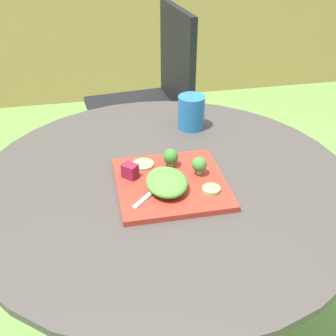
{
  "coord_description": "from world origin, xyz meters",
  "views": [
    {
      "loc": [
        -0.16,
        -0.84,
        1.28
      ],
      "look_at": [
        0.0,
        -0.02,
        0.74
      ],
      "focal_mm": 44.46,
      "sensor_mm": 36.0,
      "label": 1
    }
  ],
  "objects_px": {
    "salad_plate": "(171,183)",
    "drinking_glass": "(191,114)",
    "fork": "(158,187)",
    "patio_chair": "(154,91)"
  },
  "relations": [
    {
      "from": "salad_plate",
      "to": "drinking_glass",
      "type": "bearing_deg",
      "value": 67.13
    },
    {
      "from": "drinking_glass",
      "to": "fork",
      "type": "bearing_deg",
      "value": -116.8
    },
    {
      "from": "patio_chair",
      "to": "fork",
      "type": "distance_m",
      "value": 1.07
    },
    {
      "from": "salad_plate",
      "to": "fork",
      "type": "bearing_deg",
      "value": -148.4
    },
    {
      "from": "patio_chair",
      "to": "fork",
      "type": "relative_size",
      "value": 7.39
    },
    {
      "from": "patio_chair",
      "to": "salad_plate",
      "type": "relative_size",
      "value": 3.48
    },
    {
      "from": "patio_chair",
      "to": "fork",
      "type": "height_order",
      "value": "patio_chair"
    },
    {
      "from": "salad_plate",
      "to": "fork",
      "type": "height_order",
      "value": "fork"
    },
    {
      "from": "drinking_glass",
      "to": "fork",
      "type": "distance_m",
      "value": 0.35
    },
    {
      "from": "patio_chair",
      "to": "salad_plate",
      "type": "xyz_separation_m",
      "value": [
        -0.14,
        -1.02,
        0.18
      ]
    }
  ]
}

